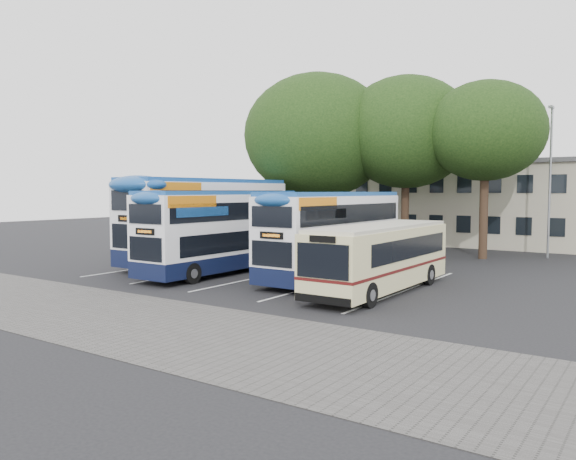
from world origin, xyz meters
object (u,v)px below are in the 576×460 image
(tree_left, at_px, (317,136))
(lamp_post, at_px, (550,173))
(tree_right, at_px, (486,131))
(bus_dd_right, at_px, (333,231))
(bus_dd_mid, at_px, (222,228))
(tree_mid, at_px, (406,132))
(bus_single, at_px, (381,254))
(bus_dd_left, at_px, (209,217))

(tree_left, bearing_deg, lamp_post, 14.55)
(lamp_post, xyz_separation_m, tree_left, (-14.04, -3.65, 2.65))
(lamp_post, height_order, tree_right, tree_right)
(tree_left, height_order, bus_dd_right, tree_left)
(bus_dd_mid, bearing_deg, tree_left, 99.14)
(tree_mid, height_order, bus_dd_right, tree_mid)
(tree_left, relative_size, tree_mid, 1.05)
(bus_dd_right, bearing_deg, tree_mid, 97.31)
(tree_right, height_order, bus_dd_mid, tree_right)
(lamp_post, xyz_separation_m, bus_dd_right, (-6.76, -14.10, -2.89))
(tree_left, bearing_deg, bus_dd_mid, -80.86)
(bus_dd_right, height_order, bus_single, bus_dd_right)
(tree_mid, relative_size, bus_dd_right, 1.19)
(tree_right, relative_size, bus_dd_right, 1.10)
(bus_single, bearing_deg, tree_right, 88.54)
(lamp_post, xyz_separation_m, bus_dd_left, (-15.29, -13.16, -2.49))
(bus_single, bearing_deg, lamp_post, 77.69)
(tree_mid, xyz_separation_m, bus_dd_mid, (-3.78, -13.72, -5.59))
(tree_left, height_order, bus_dd_left, tree_left)
(lamp_post, bearing_deg, bus_dd_right, -115.64)
(lamp_post, height_order, bus_single, lamp_post)
(bus_dd_left, xyz_separation_m, bus_single, (11.81, -2.80, -1.07))
(bus_single, bearing_deg, bus_dd_mid, 178.20)
(tree_mid, height_order, bus_single, tree_mid)
(bus_dd_mid, bearing_deg, bus_dd_right, 16.59)
(tree_left, xyz_separation_m, bus_single, (10.56, -12.31, -6.21))
(lamp_post, relative_size, bus_single, 1.00)
(lamp_post, height_order, tree_mid, tree_mid)
(lamp_post, distance_m, bus_dd_mid, 20.02)
(tree_left, relative_size, bus_dd_left, 1.06)
(bus_dd_right, bearing_deg, tree_left, 124.85)
(bus_dd_left, relative_size, bus_dd_mid, 1.16)
(lamp_post, bearing_deg, bus_single, -102.31)
(tree_right, bearing_deg, bus_single, -91.46)
(bus_dd_mid, bearing_deg, bus_dd_left, 141.59)
(bus_dd_left, height_order, bus_dd_mid, bus_dd_left)
(bus_dd_left, relative_size, bus_dd_right, 1.18)
(tree_left, bearing_deg, bus_dd_left, -97.47)
(tree_right, relative_size, bus_dd_left, 0.93)
(tree_left, xyz_separation_m, bus_dd_right, (7.28, -10.45, -5.54))
(bus_dd_left, bearing_deg, tree_mid, 58.09)
(tree_mid, relative_size, bus_single, 1.27)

